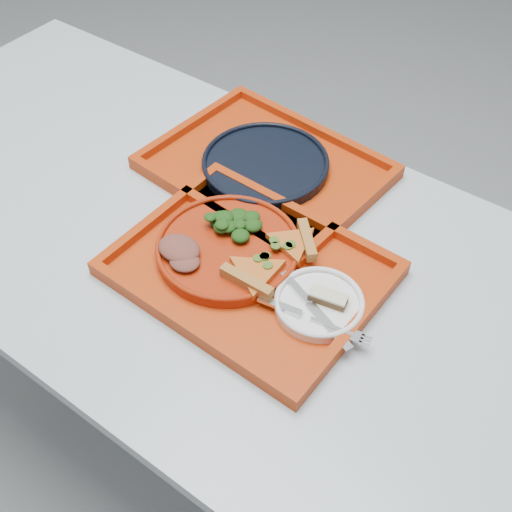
% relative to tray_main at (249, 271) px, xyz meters
% --- Properties ---
extents(ground, '(10.00, 10.00, 0.00)m').
position_rel_tray_main_xyz_m(ground, '(-0.19, 0.03, -0.76)').
color(ground, gray).
rests_on(ground, ground).
extents(table, '(1.60, 0.80, 0.75)m').
position_rel_tray_main_xyz_m(table, '(-0.19, 0.03, -0.08)').
color(table, '#B3BDC9').
rests_on(table, ground).
extents(tray_main, '(0.46, 0.36, 0.01)m').
position_rel_tray_main_xyz_m(tray_main, '(0.00, 0.00, 0.00)').
color(tray_main, '#A92E08').
rests_on(tray_main, table).
extents(tray_far, '(0.48, 0.39, 0.01)m').
position_rel_tray_main_xyz_m(tray_far, '(-0.14, 0.24, 0.00)').
color(tray_far, '#A92E08').
rests_on(tray_far, table).
extents(dinner_plate, '(0.26, 0.26, 0.02)m').
position_rel_tray_main_xyz_m(dinner_plate, '(-0.05, 0.01, 0.02)').
color(dinner_plate, '#99230A').
rests_on(dinner_plate, tray_main).
extents(side_plate, '(0.15, 0.15, 0.01)m').
position_rel_tray_main_xyz_m(side_plate, '(0.15, -0.00, 0.01)').
color(side_plate, white).
rests_on(side_plate, tray_main).
extents(navy_plate, '(0.26, 0.26, 0.02)m').
position_rel_tray_main_xyz_m(navy_plate, '(-0.14, 0.24, 0.01)').
color(navy_plate, black).
rests_on(navy_plate, tray_far).
extents(pizza_slice_a, '(0.10, 0.12, 0.02)m').
position_rel_tray_main_xyz_m(pizza_slice_a, '(0.03, -0.02, 0.03)').
color(pizza_slice_a, orange).
rests_on(pizza_slice_a, dinner_plate).
extents(pizza_slice_b, '(0.14, 0.14, 0.02)m').
position_rel_tray_main_xyz_m(pizza_slice_b, '(0.04, 0.08, 0.03)').
color(pizza_slice_b, orange).
rests_on(pizza_slice_b, dinner_plate).
extents(salad_heap, '(0.09, 0.08, 0.04)m').
position_rel_tray_main_xyz_m(salad_heap, '(-0.07, 0.05, 0.05)').
color(salad_heap, black).
rests_on(salad_heap, dinner_plate).
extents(meat_portion, '(0.08, 0.06, 0.02)m').
position_rel_tray_main_xyz_m(meat_portion, '(-0.11, -0.05, 0.04)').
color(meat_portion, brown).
rests_on(meat_portion, dinner_plate).
extents(dessert_bar, '(0.07, 0.04, 0.02)m').
position_rel_tray_main_xyz_m(dessert_bar, '(0.16, 0.01, 0.03)').
color(dessert_bar, '#482918').
rests_on(dessert_bar, side_plate).
extents(knife, '(0.18, 0.08, 0.01)m').
position_rel_tray_main_xyz_m(knife, '(0.15, -0.02, 0.02)').
color(knife, silver).
rests_on(knife, side_plate).
extents(fork, '(0.19, 0.05, 0.01)m').
position_rel_tray_main_xyz_m(fork, '(0.15, -0.04, 0.02)').
color(fork, silver).
rests_on(fork, side_plate).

